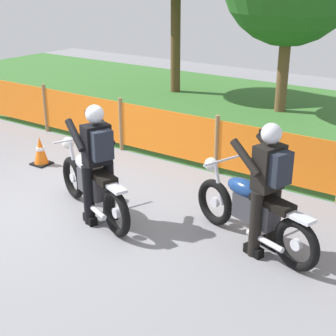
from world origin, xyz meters
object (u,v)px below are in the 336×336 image
(traffic_cone, at_px, (40,151))
(motorcycle_trailing, at_px, (252,211))
(rider_trailing, at_px, (268,182))
(motorcycle_lead, at_px, (92,184))
(rider_lead, at_px, (97,158))

(traffic_cone, bearing_deg, motorcycle_trailing, -5.15)
(rider_trailing, relative_size, traffic_cone, 3.19)
(motorcycle_lead, bearing_deg, motorcycle_trailing, -144.52)
(traffic_cone, bearing_deg, rider_lead, -23.20)
(rider_trailing, bearing_deg, motorcycle_lead, 29.21)
(motorcycle_lead, distance_m, traffic_cone, 2.38)
(motorcycle_trailing, xyz_separation_m, traffic_cone, (-4.44, 0.40, -0.22))
(motorcycle_lead, height_order, rider_lead, rider_lead)
(rider_lead, bearing_deg, motorcycle_lead, 0.51)
(motorcycle_lead, relative_size, traffic_cone, 3.77)
(motorcycle_trailing, xyz_separation_m, rider_trailing, (0.22, -0.07, 0.47))
(motorcycle_lead, bearing_deg, rider_trailing, -147.22)
(motorcycle_lead, xyz_separation_m, rider_trailing, (2.47, 0.47, 0.47))
(rider_lead, xyz_separation_m, rider_trailing, (2.26, 0.56, 0.00))
(motorcycle_trailing, distance_m, rider_trailing, 0.52)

